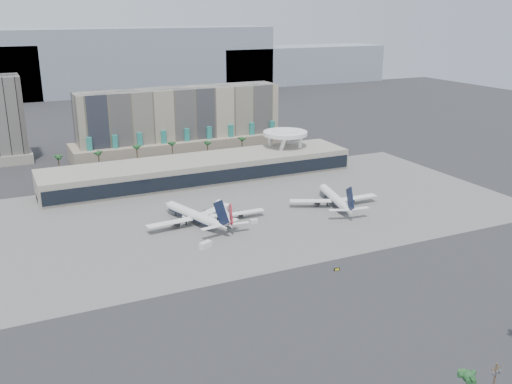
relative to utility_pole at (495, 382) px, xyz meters
name	(u,v)px	position (x,y,z in m)	size (l,w,h in m)	color
ground	(299,254)	(2.00, 96.09, -7.14)	(900.00, 900.00, 0.00)	#232326
apron_pad	(241,210)	(2.00, 151.09, -7.11)	(260.00, 130.00, 0.06)	#5B5B59
mountain_ridge	(113,66)	(29.88, 566.09, 22.75)	(680.00, 60.00, 70.00)	gray
hotel	(181,127)	(12.00, 270.50, 9.67)	(140.00, 30.00, 42.00)	tan
office_tower	(2,124)	(-93.00, 296.09, 15.80)	(30.00, 30.00, 52.00)	black
terminal	(201,169)	(2.00, 205.93, -0.63)	(170.00, 32.50, 14.50)	#A09A8C
saucer_structure	(285,136)	(57.00, 212.09, 11.31)	(26.00, 26.00, 21.89)	white
palm_row	(192,147)	(9.00, 241.09, 3.36)	(157.80, 2.80, 13.10)	brown
utility_pole	(495,382)	(0.00, 0.00, 0.00)	(3.20, 0.85, 12.00)	#4C3826
airliner_left	(194,215)	(-23.62, 144.29, -3.15)	(42.91, 44.42, 15.83)	white
airliner_centre	(224,213)	(-9.94, 142.60, -3.81)	(36.41, 37.86, 13.22)	white
airliner_right	(335,198)	(44.79, 137.95, -3.23)	(42.61, 44.28, 15.50)	white
service_vehicle_a	(206,245)	(-28.16, 117.27, -5.92)	(5.00, 2.44, 2.44)	silver
service_vehicle_b	(254,221)	(0.37, 133.74, -6.30)	(3.28, 1.88, 1.69)	silver
taxiway_sign	(337,269)	(7.35, 77.93, -6.64)	(2.24, 0.56, 1.01)	black
near_palm_a	(468,382)	(-4.90, 3.28, -0.71)	(6.00, 6.00, 9.22)	brown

